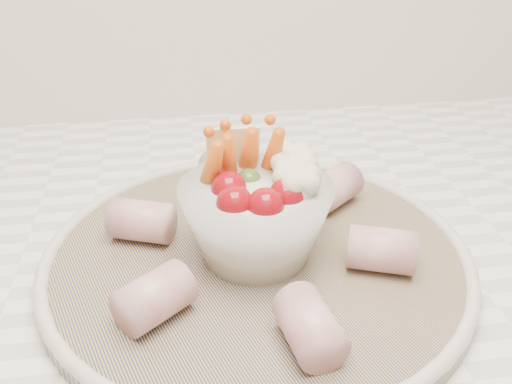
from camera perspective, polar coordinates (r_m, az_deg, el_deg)
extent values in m
cube|color=white|center=(0.59, 5.92, -4.28)|extent=(2.04, 0.62, 0.04)
cylinder|color=navy|center=(0.51, 0.09, -6.74)|extent=(0.48, 0.48, 0.01)
torus|color=silver|center=(0.51, 0.09, -6.05)|extent=(0.38, 0.38, 0.01)
sphere|color=maroon|center=(0.44, -2.15, -1.18)|extent=(0.03, 0.03, 0.03)
sphere|color=maroon|center=(0.44, 0.96, -1.44)|extent=(0.03, 0.03, 0.03)
sphere|color=maroon|center=(0.45, 3.08, -0.39)|extent=(0.03, 0.03, 0.03)
sphere|color=maroon|center=(0.46, -2.73, 0.30)|extent=(0.03, 0.03, 0.03)
sphere|color=#426421|center=(0.48, -0.71, 1.10)|extent=(0.02, 0.02, 0.02)
cone|color=#D95914|center=(0.48, -2.84, 2.84)|extent=(0.02, 0.05, 0.07)
cone|color=#D95914|center=(0.49, -0.72, 3.48)|extent=(0.02, 0.05, 0.07)
cone|color=#D95914|center=(0.49, 1.64, 3.42)|extent=(0.03, 0.05, 0.07)
cone|color=#D95914|center=(0.47, -4.46, 2.03)|extent=(0.04, 0.05, 0.07)
sphere|color=silver|center=(0.48, 3.78, 1.67)|extent=(0.03, 0.03, 0.03)
sphere|color=silver|center=(0.46, 4.16, 0.36)|extent=(0.03, 0.03, 0.03)
sphere|color=silver|center=(0.50, 3.67, 2.70)|extent=(0.03, 0.03, 0.03)
cube|color=#EFECBA|center=(0.50, -2.31, 3.98)|extent=(0.05, 0.01, 0.05)
cylinder|color=#BB5564|center=(0.49, 12.45, -5.66)|extent=(0.06, 0.05, 0.04)
cylinder|color=#BB5564|center=(0.57, 7.72, 0.40)|extent=(0.07, 0.06, 0.04)
cylinder|color=#BB5564|center=(0.59, -3.45, 1.82)|extent=(0.05, 0.06, 0.04)
cylinder|color=#BB5564|center=(0.52, -11.35, -2.85)|extent=(0.06, 0.05, 0.04)
cylinder|color=#BB5564|center=(0.43, -10.14, -10.36)|extent=(0.07, 0.06, 0.04)
cylinder|color=#BB5564|center=(0.41, 5.41, -13.23)|extent=(0.05, 0.06, 0.04)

